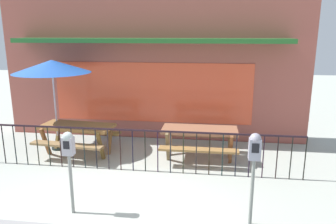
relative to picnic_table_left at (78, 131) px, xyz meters
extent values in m
plane|color=#A2A79D|center=(1.60, -2.71, -0.61)|extent=(40.00, 40.00, 0.00)
cube|color=maroon|center=(1.60, 1.82, -0.61)|extent=(8.69, 0.54, 0.01)
cube|color=#A05045|center=(1.60, 1.82, 2.14)|extent=(8.69, 0.50, 5.50)
cube|color=#E54C2D|center=(1.60, 1.56, 0.74)|extent=(5.65, 0.02, 1.70)
cube|color=#266328|center=(1.60, 1.21, 2.19)|extent=(7.39, 0.71, 0.12)
cube|color=black|center=(1.60, -0.79, 0.34)|extent=(7.30, 0.04, 0.04)
cylinder|color=black|center=(-1.49, -0.79, -0.14)|extent=(0.02, 0.02, 0.95)
cylinder|color=black|center=(-1.20, -0.79, -0.14)|extent=(0.02, 0.02, 0.95)
cylinder|color=black|center=(-0.92, -0.79, -0.14)|extent=(0.02, 0.02, 0.95)
cylinder|color=black|center=(-0.64, -0.79, -0.14)|extent=(0.02, 0.02, 0.95)
cylinder|color=black|center=(-0.36, -0.79, -0.14)|extent=(0.02, 0.02, 0.95)
cylinder|color=black|center=(-0.08, -0.79, -0.14)|extent=(0.02, 0.02, 0.95)
cylinder|color=black|center=(0.20, -0.79, -0.14)|extent=(0.02, 0.02, 0.95)
cylinder|color=black|center=(0.48, -0.79, -0.14)|extent=(0.02, 0.02, 0.95)
cylinder|color=black|center=(0.76, -0.79, -0.14)|extent=(0.02, 0.02, 0.95)
cylinder|color=black|center=(1.04, -0.79, -0.14)|extent=(0.02, 0.02, 0.95)
cylinder|color=black|center=(1.32, -0.79, -0.14)|extent=(0.02, 0.02, 0.95)
cylinder|color=black|center=(1.60, -0.79, -0.14)|extent=(0.02, 0.02, 0.95)
cylinder|color=black|center=(1.88, -0.79, -0.14)|extent=(0.02, 0.02, 0.95)
cylinder|color=black|center=(2.17, -0.79, -0.14)|extent=(0.02, 0.02, 0.95)
cylinder|color=black|center=(2.45, -0.79, -0.14)|extent=(0.02, 0.02, 0.95)
cylinder|color=black|center=(2.73, -0.79, -0.14)|extent=(0.02, 0.02, 0.95)
cylinder|color=black|center=(3.01, -0.79, -0.14)|extent=(0.02, 0.02, 0.95)
cylinder|color=black|center=(3.29, -0.79, -0.14)|extent=(0.02, 0.02, 0.95)
cylinder|color=black|center=(3.57, -0.79, -0.14)|extent=(0.02, 0.02, 0.95)
cylinder|color=black|center=(3.85, -0.79, -0.14)|extent=(0.02, 0.02, 0.95)
cylinder|color=black|center=(4.13, -0.79, -0.14)|extent=(0.02, 0.02, 0.95)
cylinder|color=black|center=(4.41, -0.79, -0.14)|extent=(0.02, 0.02, 0.95)
cylinder|color=black|center=(4.69, -0.79, -0.14)|extent=(0.02, 0.02, 0.95)
cylinder|color=black|center=(4.97, -0.79, -0.14)|extent=(0.02, 0.02, 0.95)
cylinder|color=black|center=(5.25, -0.79, -0.14)|extent=(0.02, 0.02, 0.95)
cube|color=olive|center=(0.00, 0.00, 0.13)|extent=(1.86, 0.92, 0.07)
cube|color=olive|center=(-0.05, -0.55, -0.17)|extent=(1.82, 0.43, 0.05)
cube|color=olive|center=(0.05, 0.55, -0.17)|extent=(1.82, 0.43, 0.05)
cube|color=brown|center=(-0.76, -0.21, -0.24)|extent=(0.10, 0.35, 0.78)
cube|color=brown|center=(-0.71, 0.35, -0.24)|extent=(0.10, 0.35, 0.78)
cube|color=brown|center=(0.71, -0.35, -0.24)|extent=(0.10, 0.35, 0.78)
cube|color=brown|center=(0.76, 0.21, -0.24)|extent=(0.10, 0.35, 0.78)
cube|color=brown|center=(3.04, 0.09, 0.13)|extent=(1.80, 0.77, 0.07)
cube|color=olive|center=(3.04, -0.46, -0.17)|extent=(1.80, 0.27, 0.05)
cube|color=brown|center=(3.04, 0.64, -0.17)|extent=(1.80, 0.27, 0.05)
cube|color=brown|center=(2.30, -0.19, -0.24)|extent=(0.07, 0.35, 0.78)
cube|color=brown|center=(2.30, 0.37, -0.24)|extent=(0.07, 0.35, 0.78)
cube|color=brown|center=(3.78, -0.18, -0.24)|extent=(0.07, 0.35, 0.78)
cube|color=brown|center=(3.78, 0.38, -0.24)|extent=(0.07, 0.35, 0.78)
cylinder|color=black|center=(-0.70, 0.32, -0.59)|extent=(0.36, 0.36, 0.05)
cylinder|color=#BDAEBC|center=(-0.70, 0.32, 0.54)|extent=(0.04, 0.04, 2.30)
cone|color=#2456B2|center=(-0.70, 0.32, 1.58)|extent=(1.93, 1.93, 0.32)
cylinder|color=gray|center=(0.99, -2.64, -0.08)|extent=(0.06, 0.06, 1.06)
cube|color=#938E99|center=(0.99, -2.64, 0.60)|extent=(0.18, 0.14, 0.31)
sphere|color=#8F9A99|center=(0.99, -2.64, 0.76)|extent=(0.17, 0.17, 0.17)
cube|color=black|center=(0.99, -2.71, 0.64)|extent=(0.11, 0.01, 0.14)
cylinder|color=slate|center=(3.97, -2.60, -0.05)|extent=(0.06, 0.06, 1.12)
cube|color=#8E8EA0|center=(3.97, -2.60, 0.68)|extent=(0.18, 0.14, 0.34)
sphere|color=gray|center=(3.97, -2.60, 0.85)|extent=(0.17, 0.17, 0.17)
cube|color=black|center=(3.97, -2.67, 0.72)|extent=(0.11, 0.01, 0.15)
camera|label=1|loc=(3.27, -7.38, 2.41)|focal=34.65mm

